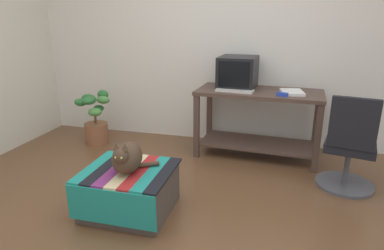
{
  "coord_description": "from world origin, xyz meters",
  "views": [
    {
      "loc": [
        0.69,
        -2.04,
        1.51
      ],
      "look_at": [
        -0.06,
        0.85,
        0.55
      ],
      "focal_mm": 31.19,
      "sensor_mm": 36.0,
      "label": 1
    }
  ],
  "objects_px": {
    "book": "(292,92)",
    "office_chair": "(349,150)",
    "desk": "(258,112)",
    "potted_plant": "(95,122)",
    "cat": "(127,157)",
    "tv_monitor": "(238,73)",
    "keyboard": "(235,90)",
    "ottoman_with_blanket": "(129,190)",
    "stapler": "(282,94)"
  },
  "relations": [
    {
      "from": "book",
      "to": "office_chair",
      "type": "height_order",
      "value": "office_chair"
    },
    {
      "from": "desk",
      "to": "office_chair",
      "type": "distance_m",
      "value": 1.05
    },
    {
      "from": "office_chair",
      "to": "potted_plant",
      "type": "bearing_deg",
      "value": 2.59
    },
    {
      "from": "cat",
      "to": "tv_monitor",
      "type": "bearing_deg",
      "value": 62.28
    },
    {
      "from": "keyboard",
      "to": "office_chair",
      "type": "xyz_separation_m",
      "value": [
        1.11,
        -0.48,
        -0.38
      ]
    },
    {
      "from": "potted_plant",
      "to": "cat",
      "type": "bearing_deg",
      "value": -51.6
    },
    {
      "from": "ottoman_with_blanket",
      "to": "keyboard",
      "type": "bearing_deg",
      "value": 63.71
    },
    {
      "from": "office_chair",
      "to": "stapler",
      "type": "relative_size",
      "value": 8.09
    },
    {
      "from": "cat",
      "to": "stapler",
      "type": "height_order",
      "value": "stapler"
    },
    {
      "from": "keyboard",
      "to": "stapler",
      "type": "height_order",
      "value": "stapler"
    },
    {
      "from": "ottoman_with_blanket",
      "to": "tv_monitor",
      "type": "bearing_deg",
      "value": 67.27
    },
    {
      "from": "desk",
      "to": "cat",
      "type": "distance_m",
      "value": 1.73
    },
    {
      "from": "tv_monitor",
      "to": "keyboard",
      "type": "relative_size",
      "value": 1.21
    },
    {
      "from": "tv_monitor",
      "to": "potted_plant",
      "type": "distance_m",
      "value": 1.85
    },
    {
      "from": "tv_monitor",
      "to": "keyboard",
      "type": "bearing_deg",
      "value": -85.6
    },
    {
      "from": "stapler",
      "to": "ottoman_with_blanket",
      "type": "bearing_deg",
      "value": 159.73
    },
    {
      "from": "desk",
      "to": "potted_plant",
      "type": "distance_m",
      "value": 1.99
    },
    {
      "from": "book",
      "to": "potted_plant",
      "type": "distance_m",
      "value": 2.36
    },
    {
      "from": "keyboard",
      "to": "book",
      "type": "bearing_deg",
      "value": 12.46
    },
    {
      "from": "cat",
      "to": "potted_plant",
      "type": "height_order",
      "value": "potted_plant"
    },
    {
      "from": "ottoman_with_blanket",
      "to": "potted_plant",
      "type": "distance_m",
      "value": 1.7
    },
    {
      "from": "desk",
      "to": "book",
      "type": "relative_size",
      "value": 4.87
    },
    {
      "from": "desk",
      "to": "cat",
      "type": "bearing_deg",
      "value": -117.16
    },
    {
      "from": "stapler",
      "to": "cat",
      "type": "bearing_deg",
      "value": 161.13
    },
    {
      "from": "desk",
      "to": "stapler",
      "type": "height_order",
      "value": "stapler"
    },
    {
      "from": "tv_monitor",
      "to": "office_chair",
      "type": "height_order",
      "value": "tv_monitor"
    },
    {
      "from": "desk",
      "to": "ottoman_with_blanket",
      "type": "xyz_separation_m",
      "value": [
        -0.91,
        -1.44,
        -0.33
      ]
    },
    {
      "from": "ottoman_with_blanket",
      "to": "potted_plant",
      "type": "xyz_separation_m",
      "value": [
        -1.07,
        1.33,
        0.1
      ]
    },
    {
      "from": "keyboard",
      "to": "cat",
      "type": "relative_size",
      "value": 1.08
    },
    {
      "from": "desk",
      "to": "office_chair",
      "type": "xyz_separation_m",
      "value": [
        0.86,
        -0.6,
        -0.13
      ]
    },
    {
      "from": "office_chair",
      "to": "book",
      "type": "bearing_deg",
      "value": -33.46
    },
    {
      "from": "ottoman_with_blanket",
      "to": "office_chair",
      "type": "relative_size",
      "value": 0.78
    },
    {
      "from": "tv_monitor",
      "to": "cat",
      "type": "height_order",
      "value": "tv_monitor"
    },
    {
      "from": "cat",
      "to": "office_chair",
      "type": "distance_m",
      "value": 1.96
    },
    {
      "from": "cat",
      "to": "keyboard",
      "type": "bearing_deg",
      "value": 58.94
    },
    {
      "from": "keyboard",
      "to": "ottoman_with_blanket",
      "type": "distance_m",
      "value": 1.59
    },
    {
      "from": "desk",
      "to": "cat",
      "type": "height_order",
      "value": "desk"
    },
    {
      "from": "book",
      "to": "cat",
      "type": "distance_m",
      "value": 1.9
    },
    {
      "from": "book",
      "to": "ottoman_with_blanket",
      "type": "height_order",
      "value": "book"
    },
    {
      "from": "tv_monitor",
      "to": "potted_plant",
      "type": "relative_size",
      "value": 0.73
    },
    {
      "from": "potted_plant",
      "to": "office_chair",
      "type": "height_order",
      "value": "office_chair"
    },
    {
      "from": "tv_monitor",
      "to": "potted_plant",
      "type": "bearing_deg",
      "value": -168.71
    },
    {
      "from": "keyboard",
      "to": "potted_plant",
      "type": "height_order",
      "value": "keyboard"
    },
    {
      "from": "stapler",
      "to": "tv_monitor",
      "type": "bearing_deg",
      "value": 79.26
    },
    {
      "from": "book",
      "to": "office_chair",
      "type": "bearing_deg",
      "value": -55.13
    },
    {
      "from": "potted_plant",
      "to": "book",
      "type": "bearing_deg",
      "value": 1.22
    },
    {
      "from": "desk",
      "to": "tv_monitor",
      "type": "relative_size",
      "value": 2.85
    },
    {
      "from": "book",
      "to": "ottoman_with_blanket",
      "type": "bearing_deg",
      "value": -141.61
    },
    {
      "from": "tv_monitor",
      "to": "cat",
      "type": "xyz_separation_m",
      "value": [
        -0.63,
        -1.59,
        -0.44
      ]
    },
    {
      "from": "book",
      "to": "potted_plant",
      "type": "relative_size",
      "value": 0.43
    }
  ]
}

